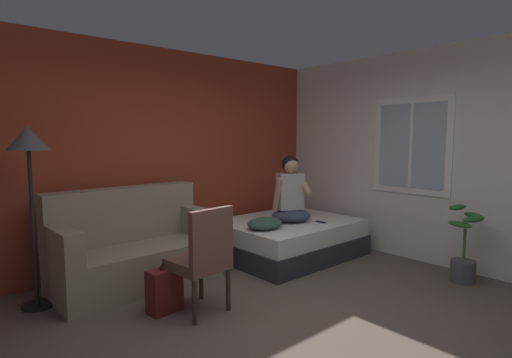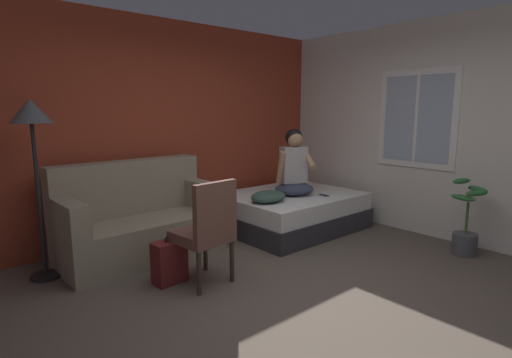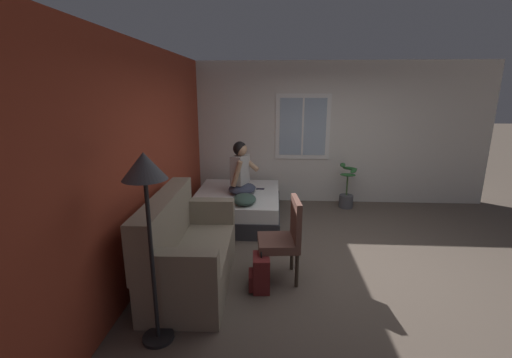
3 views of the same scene
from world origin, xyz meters
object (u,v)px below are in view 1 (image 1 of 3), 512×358
(couch, at_px, (134,248))
(throw_pillow, at_px, (265,223))
(side_chair, at_px, (202,256))
(floor_lamp, at_px, (29,156))
(person_seated, at_px, (291,195))
(cell_phone, at_px, (321,222))
(potted_plant, at_px, (464,255))
(bed, at_px, (287,238))
(backpack, at_px, (164,291))

(couch, relative_size, throw_pillow, 3.59)
(side_chair, bearing_deg, floor_lamp, 134.07)
(person_seated, distance_m, cell_phone, 0.53)
(throw_pillow, relative_size, cell_phone, 3.33)
(potted_plant, bearing_deg, throw_pillow, 125.79)
(floor_lamp, bearing_deg, potted_plant, -32.65)
(potted_plant, bearing_deg, side_chair, 154.61)
(side_chair, bearing_deg, couch, 97.88)
(bed, bearing_deg, couch, 169.99)
(bed, bearing_deg, cell_phone, -58.71)
(throw_pillow, height_order, potted_plant, potted_plant)
(side_chair, relative_size, person_seated, 1.12)
(side_chair, bearing_deg, bed, 22.00)
(couch, distance_m, backpack, 0.88)
(cell_phone, bearing_deg, backpack, 5.51)
(backpack, distance_m, floor_lamp, 1.74)
(backpack, relative_size, cell_phone, 3.18)
(bed, xyz_separation_m, backpack, (-2.12, -0.49, -0.04))
(bed, relative_size, backpack, 3.89)
(backpack, xyz_separation_m, cell_phone, (2.35, 0.11, 0.29))
(couch, bearing_deg, backpack, -96.55)
(throw_pillow, distance_m, potted_plant, 2.25)
(couch, xyz_separation_m, floor_lamp, (-0.95, 0.03, 1.04))
(couch, bearing_deg, throw_pillow, -20.16)
(bed, relative_size, person_seated, 2.03)
(couch, height_order, throw_pillow, couch)
(backpack, bearing_deg, person_seated, 11.28)
(side_chair, bearing_deg, person_seated, 20.31)
(side_chair, distance_m, backpack, 0.50)
(backpack, height_order, cell_phone, cell_phone)
(couch, bearing_deg, cell_phone, -18.11)
(person_seated, height_order, cell_phone, person_seated)
(side_chair, xyz_separation_m, potted_plant, (2.61, -1.24, -0.23))
(cell_phone, bearing_deg, floor_lamp, -10.60)
(couch, xyz_separation_m, throw_pillow, (1.45, -0.53, 0.16))
(person_seated, distance_m, backpack, 2.24)
(floor_lamp, distance_m, potted_plant, 4.55)
(side_chair, relative_size, cell_phone, 6.81)
(cell_phone, bearing_deg, bed, -55.89)
(person_seated, xyz_separation_m, floor_lamp, (-2.95, 0.46, 0.59))
(throw_pillow, bearing_deg, person_seated, 10.55)
(person_seated, bearing_deg, potted_plant, -68.51)
(person_seated, relative_size, throw_pillow, 1.82)
(side_chair, relative_size, potted_plant, 1.15)
(couch, relative_size, potted_plant, 2.03)
(backpack, xyz_separation_m, potted_plant, (2.86, -1.50, 0.11))
(side_chair, height_order, person_seated, person_seated)
(floor_lamp, bearing_deg, side_chair, -45.93)
(bed, xyz_separation_m, side_chair, (-1.87, -0.76, 0.30))
(person_seated, xyz_separation_m, throw_pillow, (-0.55, -0.10, -0.29))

